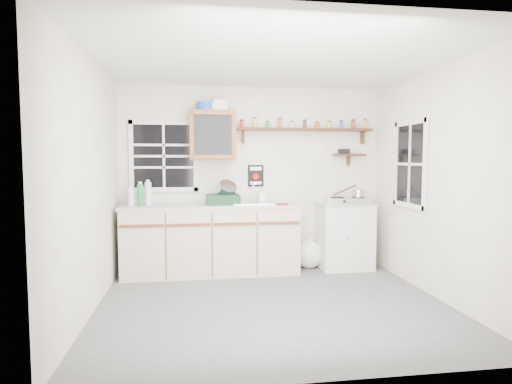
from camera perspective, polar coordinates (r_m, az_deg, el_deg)
room at (r=4.38m, az=2.30°, el=1.00°), size 3.64×3.24×2.54m
main_cabinet at (r=5.69m, az=-5.99°, el=-6.24°), size 2.31×0.63×0.92m
right_cabinet at (r=6.07m, az=11.67°, el=-5.69°), size 0.73×0.57×0.91m
sink at (r=5.68m, az=-0.61°, el=-1.45°), size 0.52×0.44×0.29m
upper_cabinet at (r=5.75m, az=-5.80°, el=7.52°), size 0.60×0.32×0.65m
upper_cabinet_clutter at (r=5.79m, az=-5.96°, el=11.32°), size 0.41×0.24×0.14m
spice_shelf at (r=6.02m, az=6.50°, el=8.36°), size 1.91×0.18×0.35m
secondary_shelf at (r=6.21m, az=12.13°, el=4.91°), size 0.45×0.16×0.24m
warning_sign at (r=5.95m, az=-0.03°, el=2.18°), size 0.22×0.02×0.30m
window_back at (r=5.89m, az=-12.19°, el=4.69°), size 0.93×0.03×0.98m
window_right at (r=5.49m, az=19.87°, el=3.52°), size 0.03×0.78×1.08m
water_bottles at (r=5.64m, az=-15.12°, el=-0.33°), size 0.29×0.17×0.33m
dish_rack at (r=5.60m, az=-4.28°, el=-0.59°), size 0.43×0.34×0.32m
soap_bottle at (r=5.83m, az=0.81°, el=-0.42°), size 0.09×0.09×0.20m
rag at (r=5.54m, az=3.59°, el=-1.62°), size 0.13×0.12×0.02m
hotplate at (r=6.00m, az=12.15°, el=-1.06°), size 0.63×0.40×0.09m
saucepan at (r=6.05m, az=13.42°, el=-0.19°), size 0.39×0.28×0.18m
trash_bag at (r=6.05m, az=7.12°, el=-8.21°), size 0.40×0.36×0.45m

